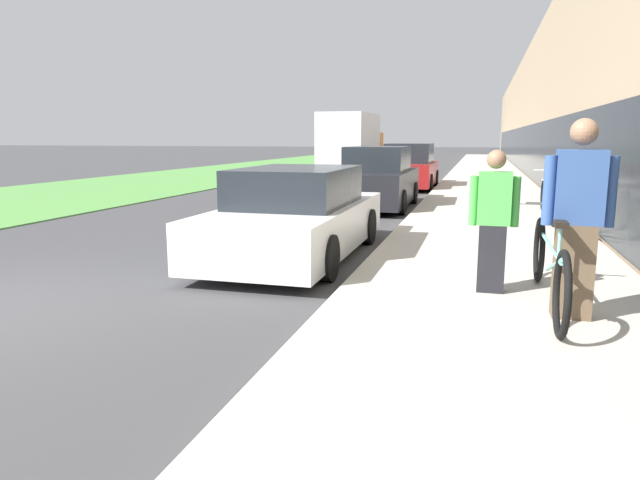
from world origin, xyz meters
TOP-DOWN VIEW (x-y plane):
  - sidewalk_slab at (5.31, 21.00)m, footprint 3.42×70.00m
  - storefront_facade at (12.06, 29.00)m, footprint 10.01×70.00m
  - lawn_strip at (-7.81, 25.00)m, footprint 7.63×70.00m
  - tandem_bicycle at (5.78, 1.51)m, footprint 0.52×2.75m
  - person_rider at (5.95, 1.16)m, footprint 0.62×0.24m
  - person_bystander at (5.23, 1.90)m, footprint 0.52×0.20m
  - bike_rack_hoop at (6.33, 5.36)m, footprint 0.05×0.60m
  - cruiser_bike_nearest at (6.45, 6.49)m, footprint 0.52×1.82m
  - cruiser_bike_middle at (6.49, 9.02)m, footprint 0.52×1.74m
  - parked_sedan_curbside at (2.43, 3.67)m, footprint 1.86×4.48m
  - vintage_roadster_curbside at (2.53, 10.09)m, footprint 1.76×4.04m
  - parked_sedan_far at (2.60, 16.23)m, footprint 1.88×4.23m
  - moving_truck at (-2.11, 27.96)m, footprint 2.55×7.55m

SIDE VIEW (x-z plane):
  - lawn_strip at x=-7.81m, z-range 0.00..0.03m
  - sidewalk_slab at x=5.31m, z-range 0.00..0.13m
  - cruiser_bike_nearest at x=6.45m, z-range 0.06..0.96m
  - cruiser_bike_middle at x=6.49m, z-range 0.05..1.00m
  - tandem_bicycle at x=5.78m, z-range 0.05..1.00m
  - parked_sedan_curbside at x=2.43m, z-range -0.05..1.30m
  - bike_rack_hoop at x=6.33m, z-range 0.22..1.06m
  - vintage_roadster_curbside at x=2.53m, z-range -0.07..1.50m
  - parked_sedan_far at x=2.60m, z-range -0.08..1.51m
  - person_bystander at x=5.23m, z-range 0.13..1.67m
  - person_rider at x=5.95m, z-range 0.13..1.97m
  - moving_truck at x=-2.11m, z-range 0.01..3.14m
  - storefront_facade at x=12.06m, z-range -0.01..6.21m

